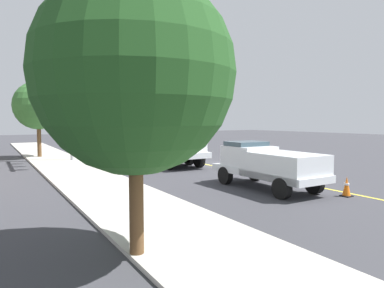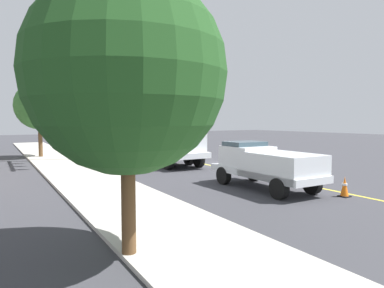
{
  "view_description": "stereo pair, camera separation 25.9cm",
  "coord_description": "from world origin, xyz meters",
  "px_view_note": "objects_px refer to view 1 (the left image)",
  "views": [
    {
      "loc": [
        -19.1,
        13.77,
        3.1
      ],
      "look_at": [
        1.12,
        0.6,
        1.4
      ],
      "focal_mm": 32.1,
      "sensor_mm": 36.0,
      "label": 1
    },
    {
      "loc": [
        -19.24,
        13.55,
        3.1
      ],
      "look_at": [
        1.12,
        0.6,
        1.4
      ],
      "focal_mm": 32.1,
      "sensor_mm": 36.0,
      "label": 2
    }
  ],
  "objects_px": {
    "service_pickup_truck": "(267,164)",
    "traffic_signal_mast": "(77,89)",
    "passing_minivan": "(177,142)",
    "traffic_cone_mid_front": "(165,152)",
    "utility_bucket_truck": "(164,141)",
    "traffic_cone_leading": "(347,187)"
  },
  "relations": [
    {
      "from": "service_pickup_truck",
      "to": "traffic_cone_mid_front",
      "type": "bearing_deg",
      "value": -10.06
    },
    {
      "from": "service_pickup_truck",
      "to": "traffic_cone_mid_front",
      "type": "height_order",
      "value": "service_pickup_truck"
    },
    {
      "from": "passing_minivan",
      "to": "traffic_signal_mast",
      "type": "bearing_deg",
      "value": 111.84
    },
    {
      "from": "service_pickup_truck",
      "to": "traffic_signal_mast",
      "type": "distance_m",
      "value": 14.73
    },
    {
      "from": "passing_minivan",
      "to": "traffic_cone_leading",
      "type": "height_order",
      "value": "passing_minivan"
    },
    {
      "from": "traffic_cone_mid_front",
      "to": "service_pickup_truck",
      "type": "bearing_deg",
      "value": 169.94
    },
    {
      "from": "traffic_cone_mid_front",
      "to": "traffic_signal_mast",
      "type": "xyz_separation_m",
      "value": [
        -0.9,
        7.38,
        4.81
      ]
    },
    {
      "from": "traffic_cone_mid_front",
      "to": "traffic_signal_mast",
      "type": "distance_m",
      "value": 8.86
    },
    {
      "from": "traffic_cone_mid_front",
      "to": "utility_bucket_truck",
      "type": "bearing_deg",
      "value": 150.01
    },
    {
      "from": "utility_bucket_truck",
      "to": "traffic_signal_mast",
      "type": "bearing_deg",
      "value": 62.42
    },
    {
      "from": "service_pickup_truck",
      "to": "traffic_signal_mast",
      "type": "xyz_separation_m",
      "value": [
        13.27,
        4.87,
        4.13
      ]
    },
    {
      "from": "traffic_cone_leading",
      "to": "traffic_cone_mid_front",
      "type": "xyz_separation_m",
      "value": [
        17.04,
        -0.94,
        0.04
      ]
    },
    {
      "from": "traffic_signal_mast",
      "to": "utility_bucket_truck",
      "type": "bearing_deg",
      "value": -117.58
    },
    {
      "from": "passing_minivan",
      "to": "utility_bucket_truck",
      "type": "bearing_deg",
      "value": 143.24
    },
    {
      "from": "utility_bucket_truck",
      "to": "passing_minivan",
      "type": "xyz_separation_m",
      "value": [
        6.95,
        -5.19,
        -0.64
      ]
    },
    {
      "from": "traffic_cone_mid_front",
      "to": "traffic_signal_mast",
      "type": "bearing_deg",
      "value": 96.92
    },
    {
      "from": "service_pickup_truck",
      "to": "traffic_cone_leading",
      "type": "height_order",
      "value": "service_pickup_truck"
    },
    {
      "from": "utility_bucket_truck",
      "to": "traffic_signal_mast",
      "type": "height_order",
      "value": "traffic_signal_mast"
    },
    {
      "from": "traffic_signal_mast",
      "to": "traffic_cone_leading",
      "type": "bearing_deg",
      "value": -158.26
    },
    {
      "from": "passing_minivan",
      "to": "service_pickup_truck",
      "type": "bearing_deg",
      "value": 162.23
    },
    {
      "from": "traffic_cone_leading",
      "to": "utility_bucket_truck",
      "type": "bearing_deg",
      "value": 4.96
    },
    {
      "from": "service_pickup_truck",
      "to": "passing_minivan",
      "type": "height_order",
      "value": "service_pickup_truck"
    }
  ]
}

